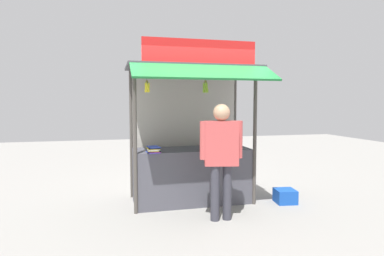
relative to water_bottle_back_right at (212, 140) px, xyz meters
name	(u,v)px	position (x,y,z in m)	size (l,w,h in m)	color
ground_plane	(192,202)	(-0.45, -0.29, -1.02)	(20.00, 20.00, 0.00)	gray
stall_counter	(192,175)	(-0.45, -0.29, -0.57)	(1.94, 0.74, 0.91)	#4C4C56
stall_structure	(190,107)	(-0.45, -0.16, 0.58)	(2.14, 1.64, 2.62)	#4C4742
water_bottle_back_right	(212,140)	(0.00, 0.00, 0.00)	(0.07, 0.07, 0.24)	silver
water_bottle_far_left	(208,142)	(-0.18, -0.28, 0.00)	(0.06, 0.06, 0.23)	silver
water_bottle_front_left	(229,139)	(0.26, -0.14, 0.01)	(0.07, 0.07, 0.26)	silver
magazine_stack_front_right	(153,150)	(-1.14, -0.56, -0.07)	(0.21, 0.31, 0.09)	blue
magazine_stack_right	(214,149)	(-0.14, -0.53, -0.09)	(0.25, 0.31, 0.04)	red
banana_bunch_rightmost	(147,87)	(-1.25, -0.76, 0.89)	(0.10, 0.11, 0.31)	#332D23
banana_bunch_inner_right	(205,87)	(-0.36, -0.76, 0.89)	(0.11, 0.11, 0.32)	#332D23
vendor_person	(221,151)	(-0.26, -1.23, -0.02)	(0.63, 0.30, 1.66)	#383842
plastic_crate	(285,196)	(1.05, -0.73, -0.91)	(0.33, 0.33, 0.23)	#194CB2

